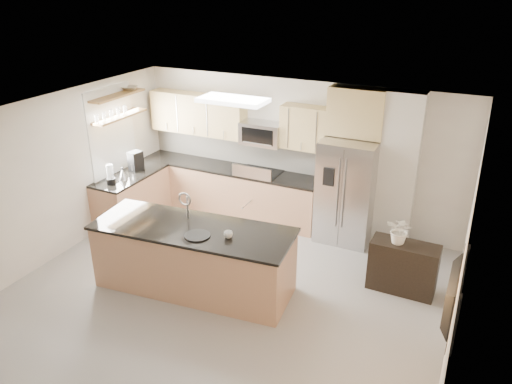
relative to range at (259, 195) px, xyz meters
The scene contains 26 objects.
floor 3.02m from the range, 78.39° to the right, with size 6.50×6.50×0.00m, color gray.
ceiling 3.66m from the range, 78.39° to the right, with size 6.00×6.50×0.02m, color silver.
wall_back 1.07m from the range, 28.76° to the left, with size 6.00×0.02×2.60m, color beige.
wall_left 3.87m from the range, 129.41° to the right, with size 0.02×6.50×2.60m, color beige.
wall_right 4.71m from the range, 39.05° to the right, with size 0.02×6.50×2.60m, color beige.
back_counter 0.63m from the range, behind, with size 3.55×0.66×1.44m.
left_counter 2.33m from the range, 152.71° to the right, with size 0.66×1.50×0.92m.
range is the anchor object (origin of this frame).
upper_cabinets 1.53m from the range, 166.83° to the left, with size 3.50×0.33×0.75m.
microwave 1.16m from the range, 90.00° to the left, with size 0.76×0.40×0.40m.
refrigerator 1.71m from the range, ahead, with size 0.92×0.78×1.78m.
partition_column 2.56m from the range, ahead, with size 0.60×0.30×2.60m, color beige.
window 2.86m from the range, 155.75° to the right, with size 0.04×1.15×1.65m.
shelf_lower 2.86m from the range, 156.67° to the right, with size 0.30×1.20×0.04m, color brown.
shelf_upper 3.07m from the range, 156.67° to the right, with size 0.30×1.20×0.04m, color brown.
ceiling_fixture 2.48m from the range, 81.39° to the right, with size 1.00×0.50×0.06m, color white.
island 2.44m from the range, 87.35° to the right, with size 2.95×1.29×1.41m.
credenza 3.10m from the range, 22.92° to the right, with size 0.95×0.40×0.76m, color black.
cup 2.64m from the range, 74.02° to the right, with size 0.12×0.12×0.09m, color silver.
platter 2.69m from the range, 83.26° to the right, with size 0.36×0.36×0.02m, color black.
blender 2.66m from the range, 143.13° to the right, with size 0.15×0.15×0.36m.
kettle 2.47m from the range, 147.18° to the right, with size 0.18×0.18×0.22m.
coffee_maker 2.34m from the range, 158.04° to the right, with size 0.23×0.27×0.36m.
bowl 3.01m from the range, 164.85° to the right, with size 0.35×0.35×0.09m, color #B1B1B3.
flower_vase 3.07m from the range, 23.87° to the right, with size 0.54×0.47×0.60m, color silver.
television 4.78m from the range, 41.64° to the right, with size 1.08×0.14×0.62m, color black.
Camera 1 is at (2.97, -4.71, 4.25)m, focal length 35.00 mm.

